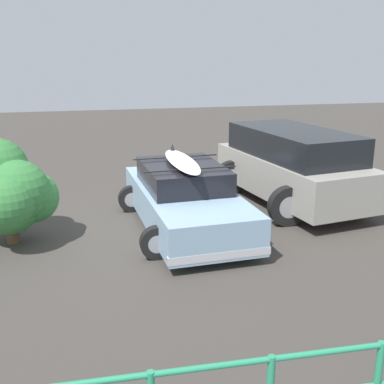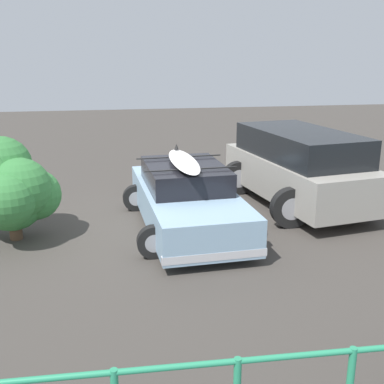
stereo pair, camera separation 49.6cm
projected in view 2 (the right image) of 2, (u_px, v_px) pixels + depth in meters
name	position (u px, v px, depth m)	size (l,w,h in m)	color
ground_plane	(166.00, 226.00, 10.27)	(44.00, 44.00, 0.02)	#423D38
sedan_car	(186.00, 198.00, 10.00)	(2.55, 4.56, 1.60)	#8CADC6
suv_car	(298.00, 167.00, 11.42)	(3.15, 4.74, 1.81)	#9E998E
bush_near_left	(7.00, 185.00, 9.21)	(2.03, 1.91, 2.01)	brown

